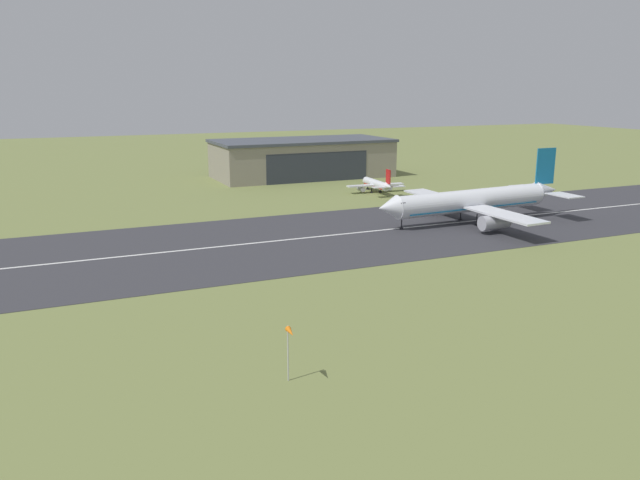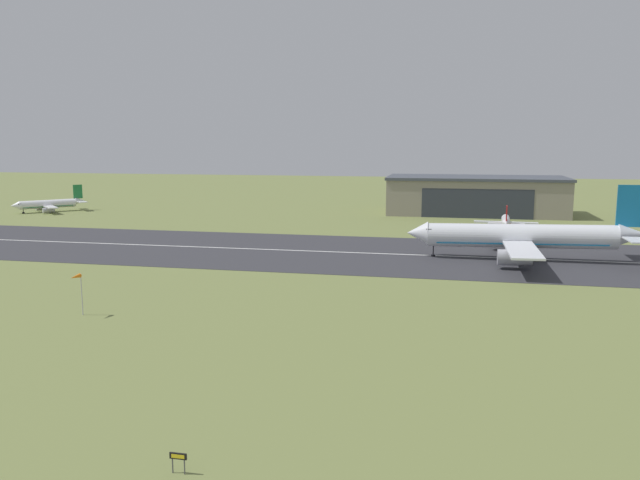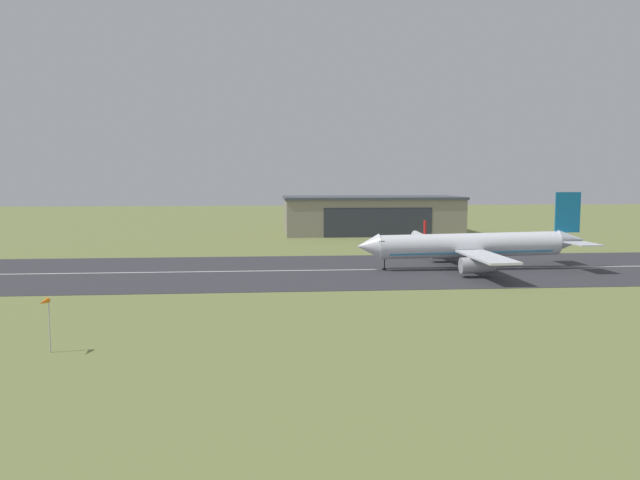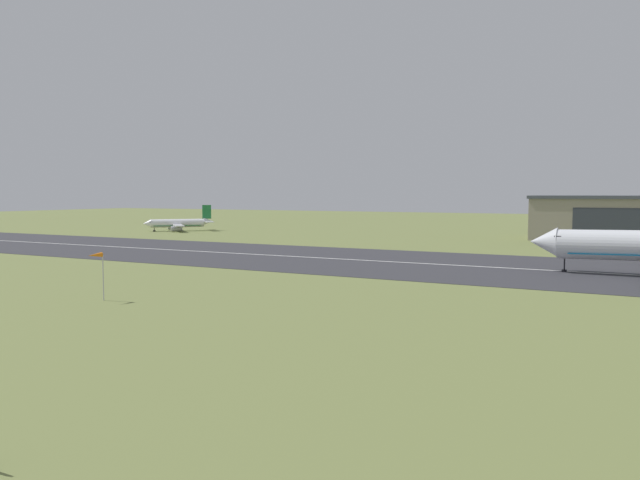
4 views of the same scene
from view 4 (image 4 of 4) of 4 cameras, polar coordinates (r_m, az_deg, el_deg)
name	(u,v)px [view 4 (image 4 of 4)]	position (r m, az deg, el deg)	size (l,w,h in m)	color
ground_plane	(121,318)	(70.84, -17.72, -6.78)	(744.97, 744.97, 0.00)	olive
runway_strip	(363,260)	(124.40, 3.95, -1.87)	(504.97, 47.66, 0.06)	#333338
runway_centreline	(363,260)	(124.39, 3.95, -1.85)	(454.48, 0.70, 0.01)	silver
airplane_parked_centre	(178,223)	(226.91, -12.82, 1.49)	(22.09, 22.58, 9.17)	white
windsock_pole	(96,258)	(81.34, -19.78, -1.59)	(0.80, 2.16, 6.09)	#B7B7BC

